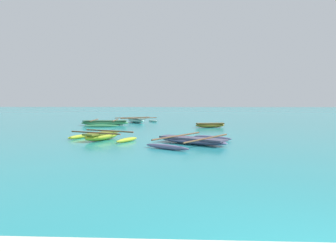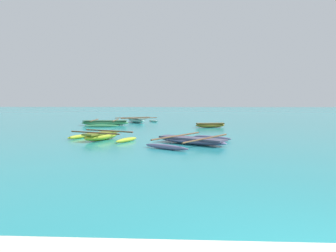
{
  "view_description": "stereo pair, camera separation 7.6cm",
  "coord_description": "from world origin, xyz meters",
  "px_view_note": "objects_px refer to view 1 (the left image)",
  "views": [
    {
      "loc": [
        -2.0,
        -2.68,
        1.86
      ],
      "look_at": [
        -2.92,
        17.73,
        0.25
      ],
      "focal_mm": 32.0,
      "sensor_mm": 36.0,
      "label": 1
    },
    {
      "loc": [
        -1.93,
        -2.68,
        1.86
      ],
      "look_at": [
        -2.92,
        17.73,
        0.25
      ],
      "focal_mm": 32.0,
      "sensor_mm": 36.0,
      "label": 2
    }
  ],
  "objects_px": {
    "moored_boat_0": "(105,123)",
    "moored_boat_4": "(210,125)",
    "moored_boat_2": "(136,120)",
    "moored_boat_3": "(102,136)",
    "moored_boat_1": "(192,140)"
  },
  "relations": [
    {
      "from": "moored_boat_2",
      "to": "moored_boat_3",
      "type": "relative_size",
      "value": 1.15
    },
    {
      "from": "moored_boat_0",
      "to": "moored_boat_3",
      "type": "relative_size",
      "value": 1.07
    },
    {
      "from": "moored_boat_0",
      "to": "moored_boat_4",
      "type": "height_order",
      "value": "moored_boat_0"
    },
    {
      "from": "moored_boat_0",
      "to": "moored_boat_1",
      "type": "height_order",
      "value": "moored_boat_0"
    },
    {
      "from": "moored_boat_3",
      "to": "moored_boat_4",
      "type": "distance_m",
      "value": 9.82
    },
    {
      "from": "moored_boat_3",
      "to": "moored_boat_4",
      "type": "relative_size",
      "value": 1.54
    },
    {
      "from": "moored_boat_2",
      "to": "moored_boat_0",
      "type": "bearing_deg",
      "value": -63.61
    },
    {
      "from": "moored_boat_2",
      "to": "moored_boat_3",
      "type": "distance_m",
      "value": 12.83
    },
    {
      "from": "moored_boat_0",
      "to": "moored_boat_1",
      "type": "distance_m",
      "value": 12.49
    },
    {
      "from": "moored_boat_3",
      "to": "moored_boat_4",
      "type": "bearing_deg",
      "value": -12.9
    },
    {
      "from": "moored_boat_3",
      "to": "moored_boat_2",
      "type": "bearing_deg",
      "value": 26.37
    },
    {
      "from": "moored_boat_1",
      "to": "moored_boat_2",
      "type": "distance_m",
      "value": 14.76
    },
    {
      "from": "moored_boat_3",
      "to": "moored_boat_4",
      "type": "xyz_separation_m",
      "value": [
        6.04,
        7.74,
        -0.02
      ]
    },
    {
      "from": "moored_boat_1",
      "to": "moored_boat_2",
      "type": "relative_size",
      "value": 1.1
    },
    {
      "from": "moored_boat_0",
      "to": "moored_boat_2",
      "type": "xyz_separation_m",
      "value": [
        2.0,
        3.45,
        0.01
      ]
    }
  ]
}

